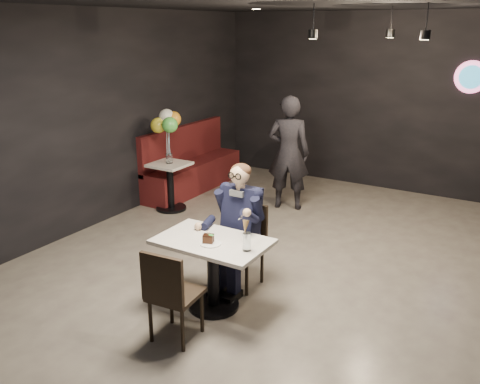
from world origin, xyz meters
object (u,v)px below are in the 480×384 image
Objects in this scene: seated_man at (241,225)px; passerby at (289,153)px; side_table at (171,189)px; balloon_vase at (169,158)px; booth_bench at (192,159)px; main_table at (213,274)px; sundae_glass at (247,242)px; chair_far at (241,247)px; chair_near at (176,292)px.

passerby is at bearing 104.86° from seated_man.
side_table is 4.51× the size of balloon_vase.
booth_bench reaches higher than balloon_vase.
sundae_glass reaches higher than main_table.
seated_man is at bearing -34.92° from balloon_vase.
balloon_vase is at bearing 145.08° from chair_far.
booth_bench reaches higher than chair_far.
chair_near is at bearing -90.00° from main_table.
seated_man reaches higher than main_table.
balloon_vase is at bearing 15.96° from passerby.
chair_far is 2.71m from balloon_vase.
sundae_glass is 3.41m from side_table.
chair_far reaches higher than balloon_vase.
sundae_glass is at bearing -47.01° from booth_bench.
balloon_vase is at bearing 140.87° from sundae_glass.
chair_near is at bearing 82.50° from passerby.
seated_man is (0.00, 0.55, 0.34)m from main_table.
chair_near is at bearing -55.88° from booth_bench.
chair_near reaches higher than side_table.
sundae_glass is at bearing -55.01° from chair_far.
sundae_glass reaches higher than balloon_vase.
sundae_glass is (0.41, 0.57, 0.38)m from chair_near.
booth_bench is (-2.50, 3.70, 0.10)m from chair_near.
main_table is 0.65m from seated_man.
chair_far reaches higher than side_table.
main_table is at bearing 174.40° from sundae_glass.
balloon_vase is (-2.20, 1.54, 0.11)m from seated_man.
chair_near is 1.19m from seated_man.
side_table is at bearing 136.54° from main_table.
side_table is at bearing 145.08° from seated_man.
side_table is 1.91m from passerby.
chair_far is 0.26m from seated_man.
booth_bench is 3.28× the size of side_table.
seated_man is at bearing -90.00° from chair_far.
passerby reaches higher than sundae_glass.
seated_man is 2.65m from passerby.
balloon_vase reaches higher than main_table.
sundae_glass is at bearing -39.13° from balloon_vase.
seated_man is at bearing -34.92° from side_table.
chair_far and chair_near have the same top height.
booth_bench is 1.07m from side_table.
side_table is at bearing -73.30° from booth_bench.
chair_far is 2.68m from passerby.
main_table is at bearing -90.00° from chair_far.
balloon_vase is (0.30, -1.00, 0.27)m from booth_bench.
chair_near is (0.00, -0.61, 0.09)m from main_table.
chair_far is 1.00× the size of chair_near.
booth_bench is 1.85m from passerby.
main_table is 0.49× the size of booth_bench.
sundae_glass is at bearing -55.01° from seated_man.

